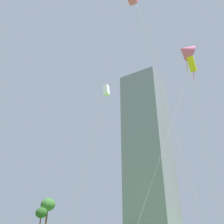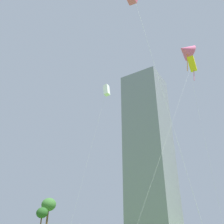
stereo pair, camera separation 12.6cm
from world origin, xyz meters
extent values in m
cylinder|color=silver|center=(5.98, 26.74, 14.37)|extent=(0.43, 2.27, 28.75)
cone|color=#E5598C|center=(5.77, 25.61, 28.75)|extent=(3.96, 3.93, 3.33)
cylinder|color=orange|center=(5.77, 25.61, 26.52)|extent=(0.70, 0.38, 3.82)
cylinder|color=silver|center=(3.91, 16.38, 11.35)|extent=(6.00, 10.36, 22.71)
cube|color=yellow|center=(6.90, 21.55, 22.71)|extent=(0.94, 1.41, 2.33)
cylinder|color=#E5598C|center=(6.90, 21.55, 21.06)|extent=(0.35, 0.51, 2.68)
cylinder|color=silver|center=(-7.08, 16.40, 10.01)|extent=(3.47, 2.60, 20.02)
cube|color=white|center=(-5.35, 17.69, 20.02)|extent=(0.98, 0.87, 1.92)
cylinder|color=silver|center=(6.47, 6.27, 10.02)|extent=(2.71, 1.91, 20.04)
cylinder|color=brown|center=(-29.81, 32.65, 2.17)|extent=(0.40, 0.40, 4.34)
ellipsoid|color=#3D7033|center=(-29.81, 32.65, 5.47)|extent=(3.23, 3.23, 2.80)
ellipsoid|color=#285623|center=(-25.45, 26.84, 3.56)|extent=(2.21, 2.21, 1.95)
cube|color=gray|center=(-27.70, 92.06, 36.31)|extent=(19.83, 19.34, 72.61)
camera|label=1|loc=(10.12, -7.06, 2.09)|focal=35.98mm
camera|label=2|loc=(10.23, -6.99, 2.09)|focal=35.98mm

